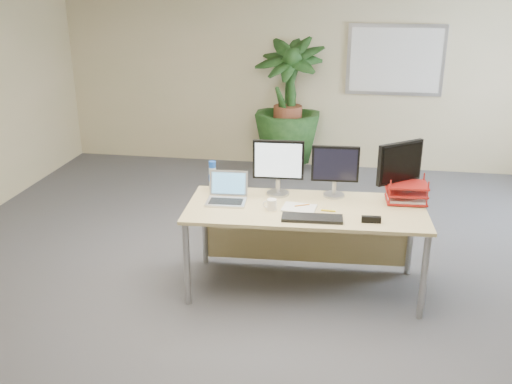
% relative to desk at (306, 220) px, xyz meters
% --- Properties ---
extents(floor, '(8.00, 8.00, 0.00)m').
position_rel_desk_xyz_m(floor, '(-0.30, -0.51, -0.61)').
color(floor, '#414146').
rests_on(floor, ground).
extents(back_wall, '(7.00, 0.04, 2.70)m').
position_rel_desk_xyz_m(back_wall, '(-0.30, 3.49, 0.74)').
color(back_wall, '#C4BB8A').
rests_on(back_wall, floor).
extents(whiteboard, '(1.30, 0.04, 0.95)m').
position_rel_desk_xyz_m(whiteboard, '(0.90, 3.46, 0.94)').
color(whiteboard, '#B3B3B8').
rests_on(whiteboard, back_wall).
extents(desk, '(2.05, 0.95, 0.77)m').
position_rel_desk_xyz_m(desk, '(0.00, 0.00, 0.00)').
color(desk, tan).
rests_on(desk, floor).
extents(floor_plant, '(1.02, 1.02, 1.50)m').
position_rel_desk_xyz_m(floor_plant, '(-0.52, 3.19, 0.14)').
color(floor_plant, '#133312').
rests_on(floor_plant, floor).
extents(monitor_left, '(0.45, 0.20, 0.50)m').
position_rel_desk_xyz_m(monitor_left, '(-0.27, 0.15, 0.45)').
color(monitor_left, '#A2A2A6').
rests_on(monitor_left, desk).
extents(monitor_right, '(0.41, 0.19, 0.46)m').
position_rel_desk_xyz_m(monitor_right, '(0.23, 0.20, 0.43)').
color(monitor_right, '#A2A2A6').
rests_on(monitor_right, desk).
extents(monitor_dark, '(0.39, 0.32, 0.52)m').
position_rel_desk_xyz_m(monitor_dark, '(0.78, 0.21, 0.46)').
color(monitor_dark, '#A2A2A6').
rests_on(monitor_dark, desk).
extents(laptop, '(0.35, 0.31, 0.24)m').
position_rel_desk_xyz_m(laptop, '(-0.68, -0.06, 0.22)').
color(laptop, silver).
rests_on(laptop, desk).
extents(keyboard, '(0.50, 0.19, 0.03)m').
position_rel_desk_xyz_m(keyboard, '(0.08, -0.37, 0.18)').
color(keyboard, black).
rests_on(keyboard, desk).
extents(coffee_mug, '(0.12, 0.08, 0.09)m').
position_rel_desk_xyz_m(coffee_mug, '(-0.27, -0.21, 0.21)').
color(coffee_mug, white).
rests_on(coffee_mug, desk).
extents(spiral_notebook, '(0.30, 0.24, 0.01)m').
position_rel_desk_xyz_m(spiral_notebook, '(-0.05, -0.15, 0.17)').
color(spiral_notebook, silver).
rests_on(spiral_notebook, desk).
extents(orange_pen, '(0.12, 0.07, 0.01)m').
position_rel_desk_xyz_m(orange_pen, '(-0.03, -0.11, 0.18)').
color(orange_pen, orange).
rests_on(orange_pen, spiral_notebook).
extents(yellow_highlighter, '(0.12, 0.02, 0.02)m').
position_rel_desk_xyz_m(yellow_highlighter, '(0.20, -0.17, 0.17)').
color(yellow_highlighter, yellow).
rests_on(yellow_highlighter, desk).
extents(water_bottle, '(0.07, 0.07, 0.27)m').
position_rel_desk_xyz_m(water_bottle, '(-0.87, 0.19, 0.29)').
color(water_bottle, silver).
rests_on(water_bottle, desk).
extents(letter_tray, '(0.35, 0.27, 0.16)m').
position_rel_desk_xyz_m(letter_tray, '(0.85, 0.15, 0.24)').
color(letter_tray, maroon).
rests_on(letter_tray, desk).
extents(stapler, '(0.15, 0.05, 0.05)m').
position_rel_desk_xyz_m(stapler, '(0.54, -0.34, 0.19)').
color(stapler, black).
rests_on(stapler, desk).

